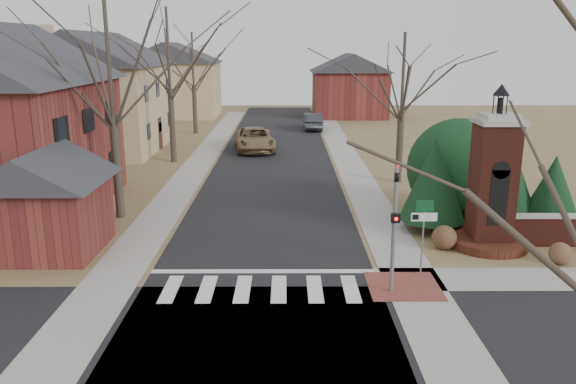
{
  "coord_description": "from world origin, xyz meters",
  "views": [
    {
      "loc": [
        0.85,
        -16.45,
        7.88
      ],
      "look_at": [
        0.92,
        6.0,
        1.99
      ],
      "focal_mm": 35.0,
      "sensor_mm": 36.0,
      "label": 1
    }
  ],
  "objects_px": {
    "pickup_truck": "(254,139)",
    "distant_car": "(313,121)",
    "sign_post": "(424,223)",
    "brick_gate_monument": "(492,194)",
    "traffic_signal_pole": "(395,217)"
  },
  "relations": [
    {
      "from": "sign_post",
      "to": "distant_car",
      "type": "relative_size",
      "value": 0.56
    },
    {
      "from": "traffic_signal_pole",
      "to": "distant_car",
      "type": "xyz_separation_m",
      "value": [
        -0.9,
        36.85,
        -1.78
      ]
    },
    {
      "from": "distant_car",
      "to": "sign_post",
      "type": "bearing_deg",
      "value": 92.95
    },
    {
      "from": "pickup_truck",
      "to": "distant_car",
      "type": "distance_m",
      "value": 12.13
    },
    {
      "from": "traffic_signal_pole",
      "to": "pickup_truck",
      "type": "height_order",
      "value": "traffic_signal_pole"
    },
    {
      "from": "brick_gate_monument",
      "to": "pickup_truck",
      "type": "distance_m",
      "value": 23.89
    },
    {
      "from": "brick_gate_monument",
      "to": "pickup_truck",
      "type": "xyz_separation_m",
      "value": [
        -10.6,
        21.37,
        -1.3
      ]
    },
    {
      "from": "traffic_signal_pole",
      "to": "distant_car",
      "type": "height_order",
      "value": "traffic_signal_pole"
    },
    {
      "from": "pickup_truck",
      "to": "sign_post",
      "type": "bearing_deg",
      "value": -80.96
    },
    {
      "from": "brick_gate_monument",
      "to": "distant_car",
      "type": "bearing_deg",
      "value": 99.8
    },
    {
      "from": "traffic_signal_pole",
      "to": "brick_gate_monument",
      "type": "xyz_separation_m",
      "value": [
        4.7,
        4.42,
        -0.42
      ]
    },
    {
      "from": "brick_gate_monument",
      "to": "distant_car",
      "type": "xyz_separation_m",
      "value": [
        -5.6,
        32.43,
        -1.36
      ]
    },
    {
      "from": "traffic_signal_pole",
      "to": "distant_car",
      "type": "bearing_deg",
      "value": 91.4
    },
    {
      "from": "sign_post",
      "to": "pickup_truck",
      "type": "relative_size",
      "value": 0.44
    },
    {
      "from": "sign_post",
      "to": "brick_gate_monument",
      "type": "height_order",
      "value": "brick_gate_monument"
    }
  ]
}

